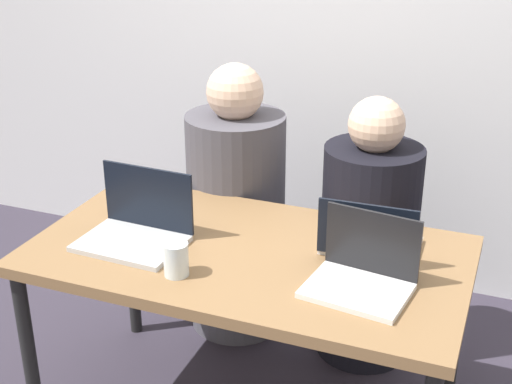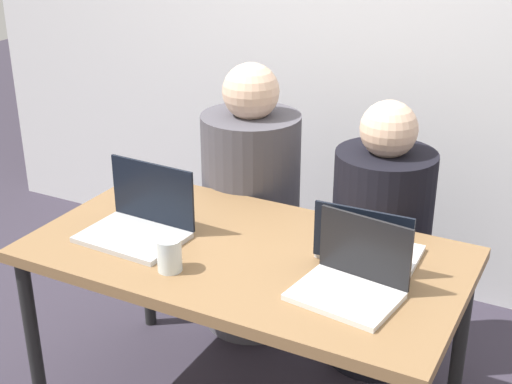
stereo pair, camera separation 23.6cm
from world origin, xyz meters
name	(u,v)px [view 2 (the right image)]	position (x,y,z in m)	size (l,w,h in m)	color
back_wall	(380,4)	(0.00, 1.26, 1.33)	(4.50, 0.10, 2.66)	silver
desk	(245,267)	(0.00, 0.00, 0.64)	(1.45, 0.79, 0.70)	brown
person_on_left	(251,215)	(-0.29, 0.58, 0.52)	(0.50, 0.50, 1.18)	#4A4850
person_on_right	(379,251)	(0.29, 0.58, 0.49)	(0.40, 0.40, 1.11)	black
laptop_back_right	(368,247)	(0.38, 0.13, 0.75)	(0.33, 0.25, 0.21)	silver
laptop_front_right	(352,279)	(0.41, -0.09, 0.75)	(0.33, 0.28, 0.22)	silver
laptop_front_left	(140,221)	(-0.38, -0.07, 0.76)	(0.35, 0.29, 0.24)	#B3B4B6
water_glass_left	(170,257)	(-0.15, -0.23, 0.75)	(0.08, 0.08, 0.11)	silver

